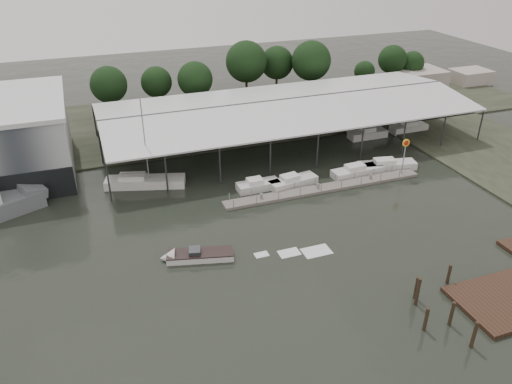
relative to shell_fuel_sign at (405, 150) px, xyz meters
name	(u,v)px	position (x,y,z in m)	size (l,w,h in m)	color
ground	(242,253)	(-27.00, -9.99, -3.93)	(200.00, 200.00, 0.00)	black
land_strip_far	(166,123)	(-27.00, 32.01, -3.83)	(140.00, 30.00, 0.30)	#3E4332
land_strip_east	(502,157)	(18.00, 0.01, -3.83)	(20.00, 60.00, 0.30)	#3E4332
covered_boat_shed	(287,103)	(-10.00, 18.01, 2.20)	(58.24, 24.00, 6.96)	silver
floating_dock	(325,188)	(-12.00, 0.01, -3.72)	(28.00, 2.00, 1.40)	slate
shell_fuel_sign	(405,150)	(0.00, 0.00, 0.00)	(1.10, 0.18, 5.55)	gray
distant_commercial_buildings	(435,78)	(32.03, 34.70, -2.08)	(22.00, 8.00, 4.00)	gray
white_sailboat	(144,182)	(-34.39, 9.29, -3.28)	(10.86, 5.48, 12.37)	silver
speedboat_underway	(194,256)	(-32.05, -9.28, -3.53)	(18.43, 6.28, 2.00)	silver
moored_cruiser_0	(258,185)	(-20.33, 3.14, -3.31)	(5.75, 2.27, 1.70)	silver
moored_cruiser_1	(293,182)	(-15.56, 2.51, -3.31)	(7.03, 3.21, 1.70)	silver
moored_cruiser_2	(357,171)	(-5.70, 2.39, -3.31)	(7.80, 2.61, 1.70)	silver
moored_cruiser_3	(386,165)	(-0.76, 2.64, -3.31)	(8.64, 3.83, 1.70)	silver
mooring_pilings	(438,306)	(-13.45, -25.06, -2.95)	(6.51, 7.97, 3.58)	#332819
horizon_tree_line	(265,68)	(-6.00, 37.77, 2.80)	(68.41, 12.00, 11.86)	black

